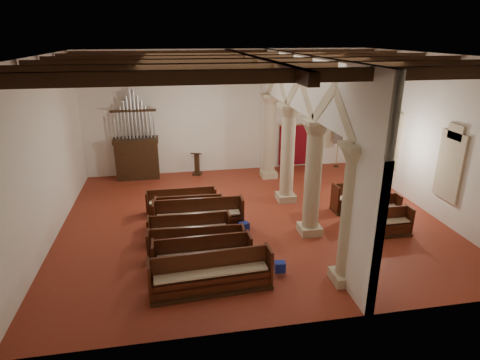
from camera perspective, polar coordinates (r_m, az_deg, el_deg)
name	(u,v)px	position (r m, az deg, el deg)	size (l,w,h in m)	color
floor	(251,219)	(15.43, 1.61, -5.52)	(14.00, 14.00, 0.00)	maroon
ceiling	(253,55)	(13.92, 1.86, 17.34)	(14.00, 14.00, 0.00)	black
wall_back	(227,112)	(20.15, -1.79, 9.63)	(14.00, 0.02, 6.00)	white
wall_front	(308,212)	(8.92, 9.62, -4.54)	(14.00, 0.02, 6.00)	white
wall_left	(44,152)	(14.69, -26.14, 3.54)	(0.02, 12.00, 6.00)	white
wall_right	(429,135)	(17.20, 25.33, 5.86)	(0.02, 12.00, 6.00)	white
ceiling_beams	(253,61)	(13.93, 1.86, 16.60)	(13.80, 11.80, 0.30)	#352011
arcade	(301,125)	(14.72, 8.69, 7.69)	(0.90, 11.90, 6.00)	#C2B590
window_right_a	(451,166)	(16.24, 27.79, 1.75)	(0.03, 1.00, 2.20)	#2C634D
window_right_b	(392,139)	(19.40, 20.82, 5.48)	(0.03, 1.00, 2.20)	#2C634D
window_back	(322,124)	(21.58, 11.61, 7.77)	(1.00, 0.03, 2.20)	#2C634D
pipe_organ	(137,151)	(19.90, -14.48, 4.03)	(2.10, 0.85, 4.40)	#352011
lectern	(197,165)	(20.11, -6.13, 2.13)	(0.57, 0.61, 1.20)	#341910
dossal_curtain	(294,145)	(21.26, 7.70, 4.95)	(1.80, 0.07, 2.17)	maroon
processional_banner	(337,152)	(21.77, 13.65, 3.84)	(0.50, 0.64, 2.20)	#352011
hymnal_box_a	(280,267)	(12.06, 5.69, -12.17)	(0.31, 0.25, 0.31)	#191595
hymnal_box_b	(237,260)	(12.31, -0.36, -11.33)	(0.31, 0.25, 0.31)	#153B94
hymnal_box_c	(244,227)	(14.21, 0.55, -6.70)	(0.33, 0.27, 0.33)	navy
tube_heater_a	(221,272)	(11.96, -2.76, -12.94)	(0.10, 0.10, 0.96)	white
tube_heater_b	(169,263)	(12.52, -10.11, -11.60)	(0.11, 0.11, 1.14)	silver
nave_pew_0	(211,279)	(11.30, -4.09, -13.88)	(3.40, 0.95, 1.13)	#352011
nave_pew_1	(203,260)	(12.15, -5.32, -11.33)	(2.91, 0.78, 1.08)	#352011
nave_pew_2	(197,249)	(12.79, -6.17, -9.73)	(3.02, 0.82, 1.03)	#352011
nave_pew_3	(190,234)	(13.74, -7.18, -7.57)	(2.77, 0.70, 0.99)	#352011
nave_pew_4	(199,220)	(14.51, -5.88, -5.69)	(3.22, 0.85, 1.15)	#352011
nave_pew_5	(190,214)	(15.14, -7.15, -4.80)	(2.55, 0.76, 1.01)	#352011
nave_pew_6	(182,205)	(15.98, -8.29, -3.54)	(2.73, 0.66, 0.97)	#352011
aisle_pew_0	(385,226)	(15.01, 19.99, -6.18)	(1.80, 0.67, 0.99)	#352011
aisle_pew_1	(373,212)	(16.00, 18.45, -4.32)	(1.96, 0.69, 0.99)	#352011
aisle_pew_2	(357,201)	(16.64, 16.25, -2.92)	(1.98, 0.84, 1.14)	#352011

